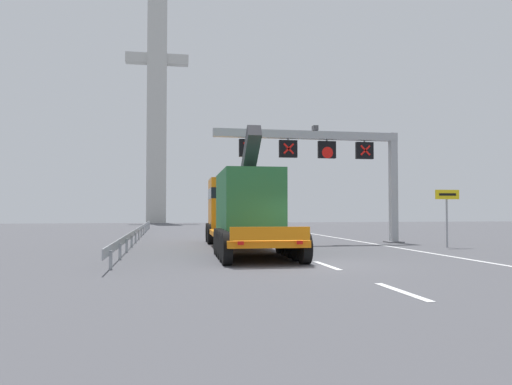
% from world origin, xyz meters
% --- Properties ---
extents(ground, '(112.00, 112.00, 0.00)m').
position_xyz_m(ground, '(0.00, 0.00, 0.00)').
color(ground, '#4C4C51').
extents(lane_markings, '(0.20, 40.43, 0.01)m').
position_xyz_m(lane_markings, '(0.28, 12.92, 0.01)').
color(lane_markings, silver).
rests_on(lane_markings, ground).
extents(edge_line_right, '(0.20, 63.00, 0.01)m').
position_xyz_m(edge_line_right, '(6.20, 12.00, 0.01)').
color(edge_line_right, silver).
rests_on(edge_line_right, ground).
extents(overhead_lane_gantry, '(10.85, 0.90, 6.60)m').
position_xyz_m(overhead_lane_gantry, '(4.04, 10.04, 5.07)').
color(overhead_lane_gantry, '#9EA0A5').
rests_on(overhead_lane_gantry, ground).
extents(heavy_haul_truck_orange, '(3.35, 14.12, 5.30)m').
position_xyz_m(heavy_haul_truck_orange, '(-1.45, 7.45, 1.99)').
color(heavy_haul_truck_orange, orange).
rests_on(heavy_haul_truck_orange, ground).
extents(exit_sign_yellow, '(1.28, 0.15, 2.88)m').
position_xyz_m(exit_sign_yellow, '(8.74, 6.05, 2.12)').
color(exit_sign_yellow, '#9EA0A5').
rests_on(exit_sign_yellow, ground).
extents(guardrail_left, '(0.13, 37.58, 0.76)m').
position_xyz_m(guardrail_left, '(-6.80, 16.79, 0.56)').
color(guardrail_left, '#999EA3').
rests_on(guardrail_left, ground).
extents(bridge_pylon_distant, '(9.00, 2.00, 38.49)m').
position_xyz_m(bridge_pylon_distant, '(-6.57, 56.50, 19.64)').
color(bridge_pylon_distant, '#B7B7B2').
rests_on(bridge_pylon_distant, ground).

